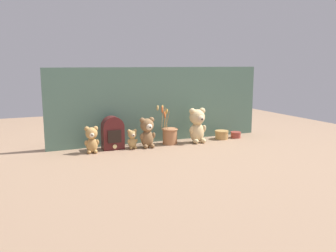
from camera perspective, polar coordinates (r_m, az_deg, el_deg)
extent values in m
plane|color=#8E7056|center=(2.76, 0.17, -3.09)|extent=(4.00, 4.00, 0.00)
cube|color=#4C6B5B|center=(2.86, -1.20, 3.44)|extent=(1.80, 0.02, 0.60)
ellipsoid|color=#DBBC84|center=(2.85, 4.70, -1.06)|extent=(0.12, 0.10, 0.16)
sphere|color=#DBBC84|center=(2.83, 4.73, 1.43)|extent=(0.12, 0.12, 0.12)
sphere|color=#D1B289|center=(2.79, 5.21, 1.15)|extent=(0.06, 0.06, 0.06)
sphere|color=black|center=(2.77, 5.48, 1.10)|extent=(0.02, 0.02, 0.02)
sphere|color=#DBBC84|center=(2.85, 5.52, 2.45)|extent=(0.05, 0.05, 0.05)
sphere|color=#DBBC84|center=(2.80, 3.96, 2.35)|extent=(0.05, 0.05, 0.05)
ellipsoid|color=#DBBC84|center=(2.87, 5.78, -0.44)|extent=(0.04, 0.06, 0.07)
ellipsoid|color=#DBBC84|center=(2.81, 3.81, -0.62)|extent=(0.04, 0.06, 0.07)
ellipsoid|color=#DBBC84|center=(2.85, 5.60, -2.32)|extent=(0.04, 0.07, 0.04)
ellipsoid|color=#DBBC84|center=(2.82, 4.47, -2.45)|extent=(0.04, 0.07, 0.04)
ellipsoid|color=olive|center=(2.68, -3.33, -2.06)|extent=(0.10, 0.08, 0.13)
sphere|color=olive|center=(2.66, -3.35, 0.11)|extent=(0.10, 0.10, 0.10)
sphere|color=beige|center=(2.63, -3.04, -0.15)|extent=(0.05, 0.05, 0.05)
sphere|color=black|center=(2.61, -2.88, -0.20)|extent=(0.01, 0.01, 0.01)
sphere|color=olive|center=(2.67, -2.62, 1.01)|extent=(0.04, 0.04, 0.04)
sphere|color=olive|center=(2.64, -4.10, 0.90)|extent=(0.04, 0.04, 0.04)
ellipsoid|color=olive|center=(2.68, -2.35, -1.53)|extent=(0.03, 0.05, 0.06)
ellipsoid|color=olive|center=(2.65, -4.20, -1.69)|extent=(0.03, 0.05, 0.06)
ellipsoid|color=olive|center=(2.67, -2.55, -3.18)|extent=(0.03, 0.05, 0.03)
ellipsoid|color=olive|center=(2.65, -3.63, -3.29)|extent=(0.03, 0.05, 0.03)
ellipsoid|color=tan|center=(2.58, -12.13, -3.01)|extent=(0.09, 0.08, 0.11)
sphere|color=tan|center=(2.56, -12.20, -1.13)|extent=(0.09, 0.09, 0.09)
sphere|color=beige|center=(2.53, -12.12, -1.38)|extent=(0.04, 0.04, 0.04)
sphere|color=black|center=(2.51, -12.09, -1.44)|extent=(0.01, 0.01, 0.01)
sphere|color=tan|center=(2.56, -11.54, -0.37)|extent=(0.03, 0.03, 0.03)
sphere|color=tan|center=(2.55, -12.91, -0.44)|extent=(0.03, 0.03, 0.03)
ellipsoid|color=tan|center=(2.57, -11.27, -2.57)|extent=(0.03, 0.04, 0.05)
ellipsoid|color=tan|center=(2.56, -12.99, -2.67)|extent=(0.03, 0.04, 0.05)
ellipsoid|color=tan|center=(2.56, -11.54, -4.01)|extent=(0.03, 0.05, 0.03)
ellipsoid|color=tan|center=(2.56, -12.54, -4.07)|extent=(0.03, 0.05, 0.03)
ellipsoid|color=tan|center=(2.66, -5.74, -2.71)|extent=(0.06, 0.05, 0.08)
sphere|color=tan|center=(2.65, -5.77, -1.32)|extent=(0.07, 0.07, 0.07)
sphere|color=#D1B289|center=(2.63, -5.62, -1.50)|extent=(0.03, 0.03, 0.03)
sphere|color=black|center=(2.61, -5.53, -1.54)|extent=(0.01, 0.01, 0.01)
sphere|color=tan|center=(2.65, -5.29, -0.75)|extent=(0.03, 0.03, 0.03)
sphere|color=tan|center=(2.64, -6.27, -0.82)|extent=(0.03, 0.03, 0.03)
ellipsoid|color=tan|center=(2.66, -5.11, -2.37)|extent=(0.02, 0.03, 0.04)
ellipsoid|color=tan|center=(2.65, -6.33, -2.47)|extent=(0.02, 0.03, 0.04)
ellipsoid|color=tan|center=(2.66, -5.26, -3.43)|extent=(0.02, 0.03, 0.02)
ellipsoid|color=tan|center=(2.65, -5.97, -3.50)|extent=(0.02, 0.03, 0.02)
cylinder|color=#AD7047|center=(2.79, 0.31, -1.64)|extent=(0.11, 0.11, 0.13)
torus|color=#AD7047|center=(2.78, 0.31, -0.52)|extent=(0.13, 0.13, 0.01)
cylinder|color=#9E7542|center=(2.80, -0.07, 1.02)|extent=(0.03, 0.01, 0.13)
ellipsoid|color=gold|center=(2.80, -0.22, 2.34)|extent=(0.03, 0.02, 0.05)
cylinder|color=#9E7542|center=(2.78, -0.52, 1.32)|extent=(0.03, 0.04, 0.16)
ellipsoid|color=gold|center=(2.77, -0.91, 3.01)|extent=(0.03, 0.03, 0.04)
cylinder|color=#9E7542|center=(2.76, -0.53, 1.11)|extent=(0.01, 0.04, 0.15)
ellipsoid|color=#C65B28|center=(2.74, -0.92, 2.65)|extent=(0.02, 0.03, 0.06)
cylinder|color=#9E7542|center=(2.75, -0.29, 0.67)|extent=(0.01, 0.03, 0.11)
ellipsoid|color=#C65B28|center=(2.73, -0.52, 1.79)|extent=(0.02, 0.03, 0.06)
cylinder|color=#9E7542|center=(2.77, -0.92, 1.28)|extent=(0.04, 0.07, 0.16)
ellipsoid|color=tan|center=(2.77, -1.68, 2.93)|extent=(0.03, 0.04, 0.05)
cube|color=#4C1919|center=(2.65, -8.84, -1.91)|extent=(0.16, 0.09, 0.17)
cylinder|color=#4C1919|center=(2.64, -8.89, -0.13)|extent=(0.16, 0.09, 0.16)
cube|color=black|center=(2.60, -8.58, -1.68)|extent=(0.10, 0.01, 0.09)
cylinder|color=#D6BC7A|center=(2.62, -8.53, -3.26)|extent=(0.03, 0.01, 0.03)
cylinder|color=tan|center=(3.02, 8.60, -1.52)|extent=(0.11, 0.11, 0.06)
cylinder|color=tan|center=(3.01, 8.62, -0.86)|extent=(0.11, 0.11, 0.01)
cylinder|color=#993D33|center=(3.09, 10.81, -1.48)|extent=(0.08, 0.08, 0.04)
cylinder|color=#993D33|center=(3.08, 10.82, -1.01)|extent=(0.09, 0.09, 0.01)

